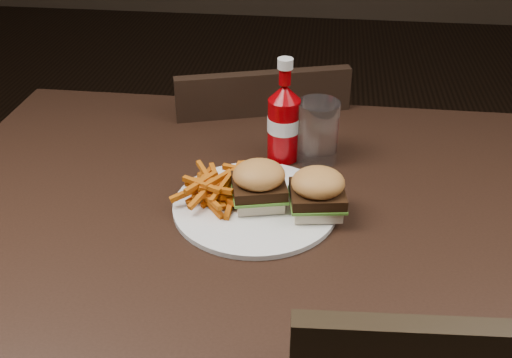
# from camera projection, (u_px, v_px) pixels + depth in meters

# --- Properties ---
(dining_table) EXTENTS (1.20, 0.80, 0.04)m
(dining_table) POSITION_uv_depth(u_px,v_px,m) (281.00, 215.00, 0.99)
(dining_table) COLOR black
(dining_table) RESTS_ON ground
(chair_far) EXTENTS (0.48, 0.48, 0.04)m
(chair_far) POSITION_uv_depth(u_px,v_px,m) (250.00, 195.00, 1.58)
(chair_far) COLOR black
(chair_far) RESTS_ON ground
(plate) EXTENTS (0.27, 0.27, 0.01)m
(plate) POSITION_uv_depth(u_px,v_px,m) (255.00, 206.00, 0.97)
(plate) COLOR white
(plate) RESTS_ON dining_table
(sandwich_half_a) EXTENTS (0.09, 0.09, 0.02)m
(sandwich_half_a) POSITION_uv_depth(u_px,v_px,m) (259.00, 198.00, 0.96)
(sandwich_half_a) COLOR beige
(sandwich_half_a) RESTS_ON plate
(sandwich_half_b) EXTENTS (0.08, 0.08, 0.02)m
(sandwich_half_b) POSITION_uv_depth(u_px,v_px,m) (317.00, 206.00, 0.94)
(sandwich_half_b) COLOR #F7EABF
(sandwich_half_b) RESTS_ON plate
(fries_pile) EXTENTS (0.13, 0.13, 0.04)m
(fries_pile) POSITION_uv_depth(u_px,v_px,m) (222.00, 187.00, 0.97)
(fries_pile) COLOR #B15404
(fries_pile) RESTS_ON plate
(ketchup_bottle) EXTENTS (0.07, 0.07, 0.12)m
(ketchup_bottle) POSITION_uv_depth(u_px,v_px,m) (284.00, 129.00, 1.07)
(ketchup_bottle) COLOR #900106
(ketchup_bottle) RESTS_ON dining_table
(tumbler) EXTENTS (0.10, 0.10, 0.12)m
(tumbler) POSITION_uv_depth(u_px,v_px,m) (317.00, 133.00, 1.07)
(tumbler) COLOR white
(tumbler) RESTS_ON dining_table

